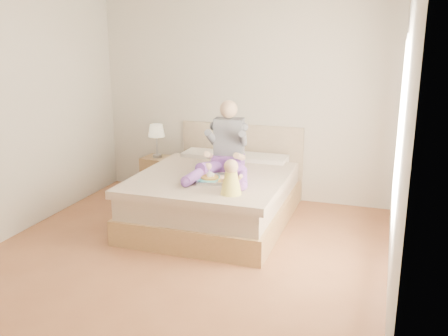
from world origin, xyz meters
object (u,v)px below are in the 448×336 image
(bed, at_px, (218,194))
(nightstand, at_px, (158,174))
(adult, at_px, (226,151))
(tray, at_px, (219,178))
(baby, at_px, (231,180))

(bed, xyz_separation_m, nightstand, (-1.18, 0.80, -0.07))
(nightstand, distance_m, adult, 1.64)
(nightstand, xyz_separation_m, tray, (1.33, -1.18, 0.39))
(adult, height_order, baby, adult)
(bed, xyz_separation_m, adult, (0.11, -0.02, 0.54))
(bed, height_order, nightstand, bed)
(nightstand, distance_m, tray, 1.82)
(tray, bearing_deg, nightstand, 118.18)
(bed, bearing_deg, adult, -9.34)
(bed, xyz_separation_m, baby, (0.42, -0.78, 0.44))
(bed, distance_m, tray, 0.52)
(adult, relative_size, tray, 1.77)
(bed, xyz_separation_m, tray, (0.15, -0.38, 0.33))
(bed, distance_m, baby, 0.99)
(nightstand, xyz_separation_m, baby, (1.59, -1.58, 0.51))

